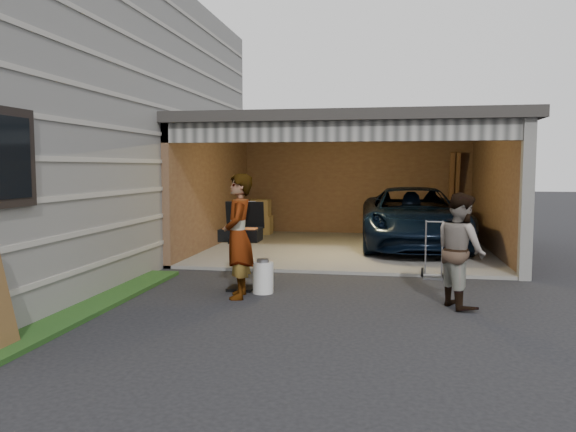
% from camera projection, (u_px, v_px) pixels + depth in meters
% --- Properties ---
extents(ground, '(80.00, 80.00, 0.00)m').
position_uv_depth(ground, '(247.00, 328.00, 6.62)').
color(ground, black).
rests_on(ground, ground).
extents(house, '(7.00, 11.00, 5.50)m').
position_uv_depth(house, '(7.00, 125.00, 11.35)').
color(house, '#474744').
rests_on(house, ground).
extents(groundcover_strip, '(0.50, 8.00, 0.06)m').
position_uv_depth(groundcover_strip, '(21.00, 341.00, 6.03)').
color(groundcover_strip, '#193814').
rests_on(groundcover_strip, ground).
extents(garage, '(6.80, 6.30, 2.90)m').
position_uv_depth(garage, '(350.00, 168.00, 13.00)').
color(garage, '#605E59').
rests_on(garage, ground).
extents(minivan, '(2.48, 5.02, 1.37)m').
position_uv_depth(minivan, '(413.00, 220.00, 12.95)').
color(minivan, black).
rests_on(minivan, ground).
extents(woman, '(0.55, 0.73, 1.80)m').
position_uv_depth(woman, '(238.00, 236.00, 8.10)').
color(woman, '#9DB1C5').
rests_on(woman, ground).
extents(man, '(0.83, 0.92, 1.56)m').
position_uv_depth(man, '(461.00, 250.00, 7.58)').
color(man, '#462E1B').
rests_on(man, ground).
extents(bbq_grill, '(0.61, 0.53, 1.36)m').
position_uv_depth(bbq_grill, '(241.00, 238.00, 8.65)').
color(bbq_grill, black).
rests_on(bbq_grill, ground).
extents(propane_tank, '(0.35, 0.35, 0.47)m').
position_uv_depth(propane_tank, '(263.00, 278.00, 8.45)').
color(propane_tank, silver).
rests_on(propane_tank, ground).
extents(hand_truck, '(0.42, 0.34, 0.99)m').
position_uv_depth(hand_truck, '(433.00, 267.00, 9.59)').
color(hand_truck, slate).
rests_on(hand_truck, ground).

